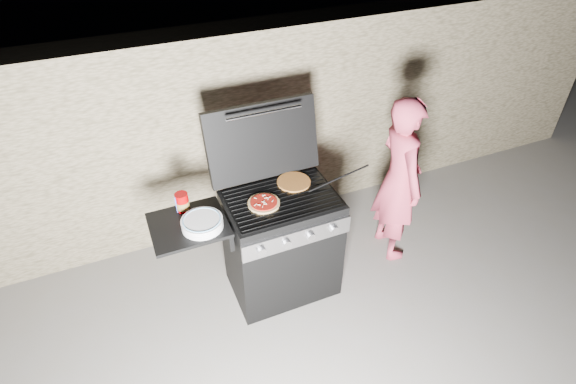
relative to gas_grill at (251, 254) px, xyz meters
name	(u,v)px	position (x,y,z in m)	size (l,w,h in m)	color
ground	(282,284)	(0.25, 0.00, -0.46)	(50.00, 50.00, 0.00)	#65615E
stone_wall	(236,131)	(0.25, 1.05, 0.44)	(8.00, 0.35, 1.80)	#87785C
gas_grill	(251,254)	(0.00, 0.00, 0.00)	(1.34, 0.79, 0.91)	black
pizza_topped	(264,203)	(0.11, -0.02, 0.47)	(0.22, 0.22, 0.03)	tan
pizza_plain	(294,182)	(0.40, 0.13, 0.46)	(0.25, 0.25, 0.01)	#BF8135
sauce_jar	(182,202)	(-0.42, 0.15, 0.52)	(0.09, 0.09, 0.14)	#970002
blue_carton	(180,203)	(-0.43, 0.15, 0.51)	(0.06, 0.03, 0.13)	#273CA9
plate_stack	(202,223)	(-0.34, -0.07, 0.48)	(0.27, 0.27, 0.06)	silver
person	(399,180)	(1.30, 0.05, 0.28)	(0.54, 0.35, 1.47)	#B2384D
tongs	(339,178)	(0.71, 0.00, 0.51)	(0.01, 0.01, 0.51)	black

